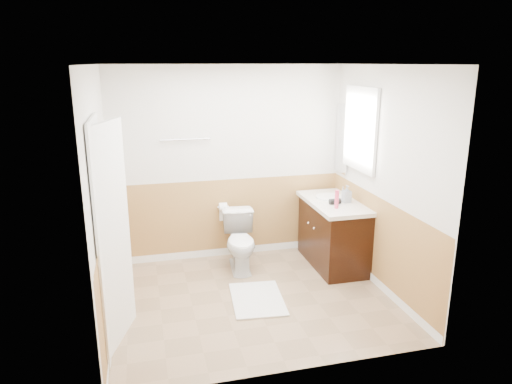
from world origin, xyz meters
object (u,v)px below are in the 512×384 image
object	(u,v)px
vanity_cabinet	(333,235)
bath_mat	(257,299)
soap_dispenser	(347,194)
toilet	(241,242)
lotion_bottle	(337,199)

from	to	relation	value
vanity_cabinet	bath_mat	bearing A→B (deg)	-149.37
bath_mat	soap_dispenser	bearing A→B (deg)	25.44
bath_mat	soap_dispenser	size ratio (longest dim) A/B	3.74
toilet	bath_mat	xyz separation A→B (m)	(-0.00, -0.86, -0.35)
lotion_bottle	bath_mat	bearing A→B (deg)	-159.02
vanity_cabinet	soap_dispenser	world-z (taller)	soap_dispenser
toilet	lotion_bottle	bearing A→B (deg)	-17.17
vanity_cabinet	soap_dispenser	xyz separation A→B (m)	(0.12, -0.08, 0.56)
toilet	vanity_cabinet	distance (m)	1.18
lotion_bottle	soap_dispenser	bearing A→B (deg)	42.75
soap_dispenser	bath_mat	bearing A→B (deg)	-154.56
toilet	soap_dispenser	distance (m)	1.44
bath_mat	lotion_bottle	bearing A→B (deg)	20.98
vanity_cabinet	lotion_bottle	distance (m)	0.64
toilet	lotion_bottle	xyz separation A→B (m)	(1.07, -0.44, 0.60)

